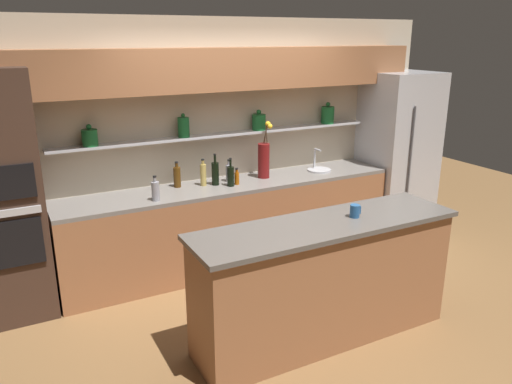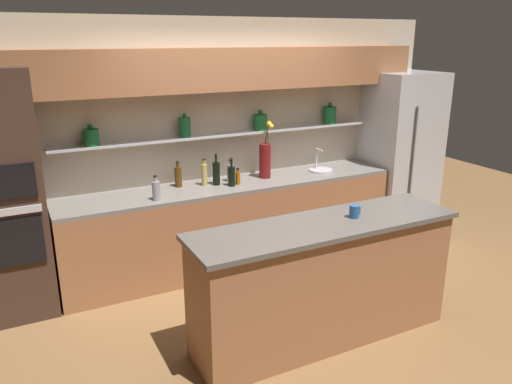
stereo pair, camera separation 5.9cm
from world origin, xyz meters
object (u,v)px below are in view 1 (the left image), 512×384
object	(u,v)px
bottle_wine_2	(231,176)
bottle_spirit_1	(155,191)
sink_fixture	(319,168)
flower_vase	(264,158)
refrigerator	(397,154)
bottle_sauce_6	(237,178)
bottle_spirit_4	(229,172)
coffee_mug	(355,211)
bottle_spirit_0	(203,174)
bottle_spirit_5	(177,177)
bottle_wine_3	(215,173)

from	to	relation	value
bottle_wine_2	bottle_spirit_1	bearing A→B (deg)	-172.79
sink_fixture	bottle_wine_2	distance (m)	1.17
flower_vase	bottle_wine_2	bearing A→B (deg)	-164.41
flower_vase	bottle_wine_2	xyz separation A→B (m)	(-0.46, -0.13, -0.11)
refrigerator	bottle_sauce_6	xyz separation A→B (m)	(-2.22, -0.01, -0.01)
sink_fixture	bottle_sauce_6	world-z (taller)	sink_fixture
bottle_spirit_4	sink_fixture	bearing A→B (deg)	-4.20
bottle_spirit_4	bottle_sauce_6	distance (m)	0.15
flower_vase	bottle_spirit_1	distance (m)	1.32
bottle_spirit_1	coffee_mug	size ratio (longest dim) A/B	2.34
refrigerator	bottle_wine_2	distance (m)	2.31
bottle_wine_2	bottle_spirit_4	world-z (taller)	bottle_wine_2
refrigerator	bottle_spirit_0	distance (m)	2.55
refrigerator	bottle_sauce_6	size ratio (longest dim) A/B	11.32
flower_vase	bottle_wine_2	distance (m)	0.49
refrigerator	bottle_spirit_4	bearing A→B (deg)	176.68
bottle_spirit_4	flower_vase	bearing A→B (deg)	-5.24
bottle_wine_2	bottle_sauce_6	size ratio (longest dim) A/B	1.69
sink_fixture	bottle_spirit_5	size ratio (longest dim) A/B	1.01
bottle_spirit_4	bottle_spirit_5	distance (m)	0.56
bottle_spirit_5	sink_fixture	bearing A→B (deg)	-4.80
bottle_spirit_0	sink_fixture	bearing A→B (deg)	-2.60
bottle_wine_3	coffee_mug	xyz separation A→B (m)	(0.50, -1.67, 0.03)
bottle_wine_3	bottle_spirit_5	bearing A→B (deg)	163.62
refrigerator	bottle_spirit_4	size ratio (longest dim) A/B	8.32
bottle_wine_3	bottle_sauce_6	size ratio (longest dim) A/B	1.88
bottle_wine_3	bottle_sauce_6	xyz separation A→B (m)	(0.20, -0.09, -0.05)
refrigerator	bottle_sauce_6	world-z (taller)	refrigerator
refrigerator	bottle_spirit_5	size ratio (longest dim) A/B	7.44
bottle_spirit_0	bottle_spirit_4	world-z (taller)	bottle_spirit_0
flower_vase	bottle_spirit_4	bearing A→B (deg)	174.76
refrigerator	sink_fixture	size ratio (longest dim) A/B	7.36
sink_fixture	bottle_spirit_5	xyz separation A→B (m)	(-1.66, 0.14, 0.09)
bottle_wine_2	bottle_wine_3	distance (m)	0.17
refrigerator	sink_fixture	bearing A→B (deg)	177.54
bottle_wine_3	coffee_mug	distance (m)	1.74
bottle_spirit_5	bottle_sauce_6	size ratio (longest dim) A/B	1.52
flower_vase	bottle_sauce_6	bearing A→B (deg)	-164.42
refrigerator	flower_vase	world-z (taller)	refrigerator
refrigerator	bottle_wine_2	bearing A→B (deg)	-179.11
bottle_wine_3	bottle_spirit_4	bearing A→B (deg)	15.99
sink_fixture	bottle_wine_2	bearing A→B (deg)	-175.81
bottle_spirit_1	bottle_spirit_4	distance (m)	0.93
bottle_spirit_5	bottle_sauce_6	world-z (taller)	bottle_spirit_5
refrigerator	bottle_spirit_5	distance (m)	2.81
sink_fixture	bottle_spirit_4	world-z (taller)	sink_fixture
bottle_sauce_6	coffee_mug	bearing A→B (deg)	-79.53
bottle_wine_2	flower_vase	bearing A→B (deg)	15.59
coffee_mug	sink_fixture	bearing A→B (deg)	64.27
sink_fixture	coffee_mug	distance (m)	1.82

